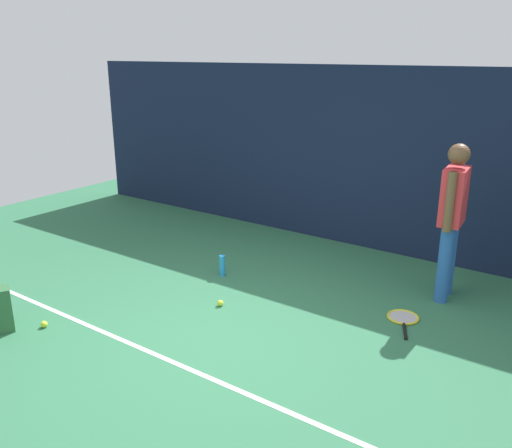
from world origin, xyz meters
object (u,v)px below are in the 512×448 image
at_px(tennis_racket, 403,318).
at_px(tennis_ball_near_player, 44,324).
at_px(tennis_ball_by_fence, 220,303).
at_px(tennis_player, 452,213).
at_px(water_bottle, 222,266).

distance_m(tennis_racket, tennis_ball_near_player, 3.58).
relative_size(tennis_racket, tennis_ball_by_fence, 9.57).
height_order(tennis_player, tennis_ball_by_fence, tennis_player).
distance_m(tennis_player, water_bottle, 2.67).
distance_m(tennis_ball_by_fence, water_bottle, 0.82).
relative_size(tennis_ball_near_player, tennis_ball_by_fence, 1.00).
distance_m(tennis_player, tennis_racket, 1.23).
bearing_deg(tennis_player, tennis_ball_by_fence, 125.12).
relative_size(tennis_player, water_bottle, 6.54).
relative_size(tennis_racket, tennis_ball_near_player, 9.57).
distance_m(tennis_player, tennis_ball_by_fence, 2.62).
bearing_deg(tennis_player, water_bottle, 106.45).
bearing_deg(water_bottle, tennis_racket, 4.59).
bearing_deg(water_bottle, tennis_ball_near_player, -107.58).
bearing_deg(tennis_racket, tennis_ball_by_fence, 91.88).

